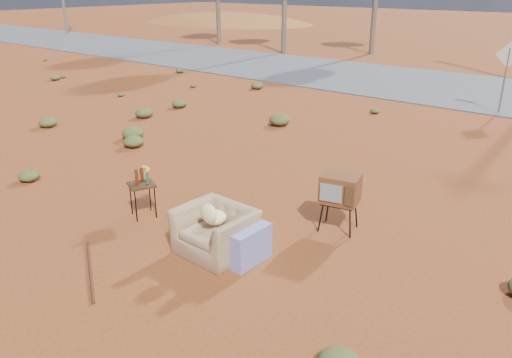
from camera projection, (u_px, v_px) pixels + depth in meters
The scene contains 9 objects.
ground at pixel (187, 243), 7.91m from camera, with size 140.00×140.00×0.00m, color brown.
highway at pixel (479, 91), 18.72m from camera, with size 140.00×7.00×0.04m, color #565659.
dirt_mound at pixel (227, 23), 50.01m from camera, with size 26.00×18.00×2.00m, color #985624.
armchair at pixel (221, 227), 7.44m from camera, with size 1.29×0.81×0.95m.
tv_unit at pixel (340, 190), 8.08m from camera, with size 0.70×0.61×0.97m.
side_table at pixel (142, 182), 8.62m from camera, with size 0.56×0.56×0.87m.
rusty_bar at pixel (90, 269), 7.14m from camera, with size 0.05×0.05×1.70m, color #482113.
road_sign at pixel (507, 65), 15.13m from camera, with size 0.78×0.06×2.19m.
scrub_patch at pixel (301, 154), 11.52m from camera, with size 17.49×8.07×0.33m.
Camera 1 is at (5.25, -4.72, 3.86)m, focal length 35.00 mm.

